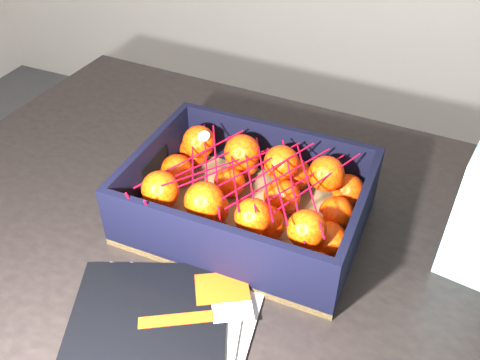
% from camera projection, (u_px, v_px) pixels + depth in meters
% --- Properties ---
extents(table, '(1.24, 0.85, 0.75)m').
position_uv_depth(table, '(243.00, 259.00, 0.93)').
color(table, black).
rests_on(table, ground).
extents(magazine_stack, '(0.30, 0.34, 0.02)m').
position_uv_depth(magazine_stack, '(153.00, 353.00, 0.67)').
color(magazine_stack, beige).
rests_on(magazine_stack, table).
extents(produce_crate, '(0.37, 0.28, 0.11)m').
position_uv_depth(produce_crate, '(247.00, 205.00, 0.85)').
color(produce_crate, olive).
rests_on(produce_crate, table).
extents(clementine_heap, '(0.35, 0.26, 0.11)m').
position_uv_depth(clementine_heap, '(247.00, 196.00, 0.83)').
color(clementine_heap, '#FA3505').
rests_on(clementine_heap, produce_crate).
extents(mesh_net, '(0.30, 0.25, 0.09)m').
position_uv_depth(mesh_net, '(243.00, 174.00, 0.80)').
color(mesh_net, '#B50620').
rests_on(mesh_net, clementine_heap).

